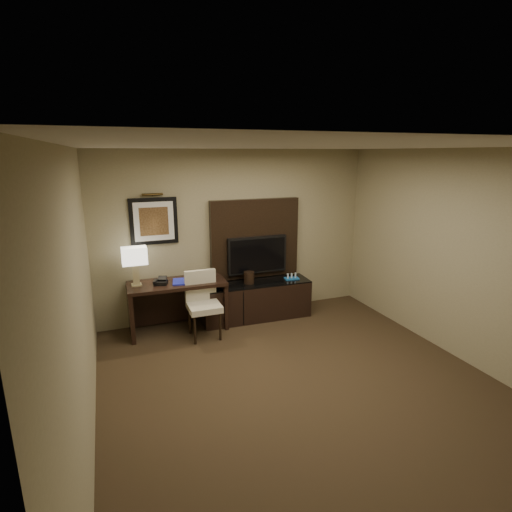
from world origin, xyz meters
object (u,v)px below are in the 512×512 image
credenza (256,300)px  tv (257,255)px  desk (178,306)px  minibar_tray (292,277)px  ice_bucket (249,278)px  desk_chair (204,306)px  desk_phone (161,281)px  table_lamp (135,267)px

credenza → tv: (0.09, 0.19, 0.71)m
desk → minibar_tray: bearing=0.2°
minibar_tray → desk: bearing=179.0°
minibar_tray → credenza: bearing=176.9°
ice_bucket → minibar_tray: bearing=-3.6°
desk_chair → minibar_tray: 1.62m
desk → desk_phone: desk_phone is taller
tv → desk_chair: size_ratio=1.04×
credenza → ice_bucket: ice_bucket is taller
tv → desk_chair: (-1.05, -0.58, -0.54)m
credenza → desk_phone: bearing=-177.1°
desk → credenza: size_ratio=0.81×
desk → desk_phone: 0.49m
minibar_tray → tv: bearing=157.0°
credenza → minibar_tray: size_ratio=7.58×
credenza → desk: bearing=-178.2°
tv → table_lamp: size_ratio=1.76×
minibar_tray → ice_bucket: bearing=176.4°
ice_bucket → desk_phone: bearing=-178.3°
desk_chair → table_lamp: (-0.89, 0.44, 0.57)m
desk → minibar_tray: size_ratio=6.14×
credenza → minibar_tray: 0.71m
tv → desk_chair: bearing=-151.1°
desk → desk_chair: 0.51m
tv → ice_bucket: tv is taller
credenza → desk_phone: (-1.50, -0.03, 0.51)m
desk → ice_bucket: size_ratio=7.65×
desk_chair → ice_bucket: (0.84, 0.40, 0.22)m
desk → desk_phone: (-0.24, -0.03, 0.43)m
desk → desk_chair: bearing=-49.6°
tv → table_lamp: bearing=-175.8°
desk → credenza: bearing=1.2°
ice_bucket → minibar_tray: (0.73, -0.05, -0.05)m
desk_phone → minibar_tray: desk_phone is taller
desk_phone → tv: bearing=26.6°
desk_chair → ice_bucket: bearing=25.8°
desk → minibar_tray: 1.91m
credenza → desk_phone: 1.59m
table_lamp → ice_bucket: bearing=-1.2°
tv → minibar_tray: 0.68m
tv → minibar_tray: (0.53, -0.22, -0.37)m
credenza → desk_phone: size_ratio=9.68×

